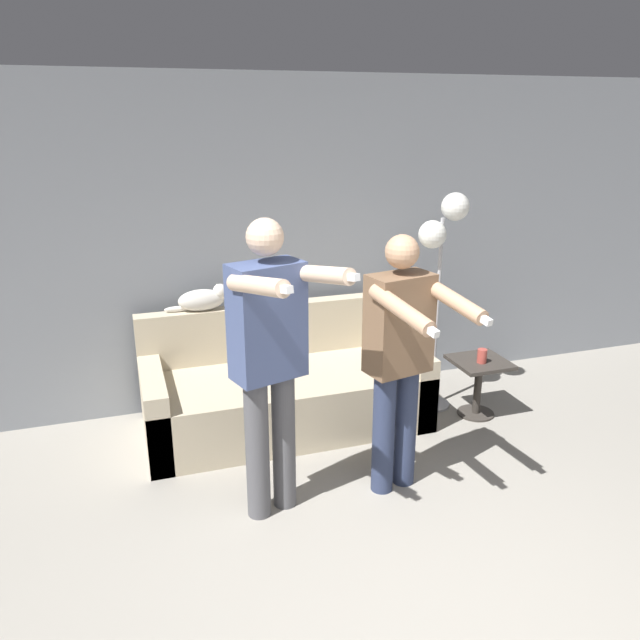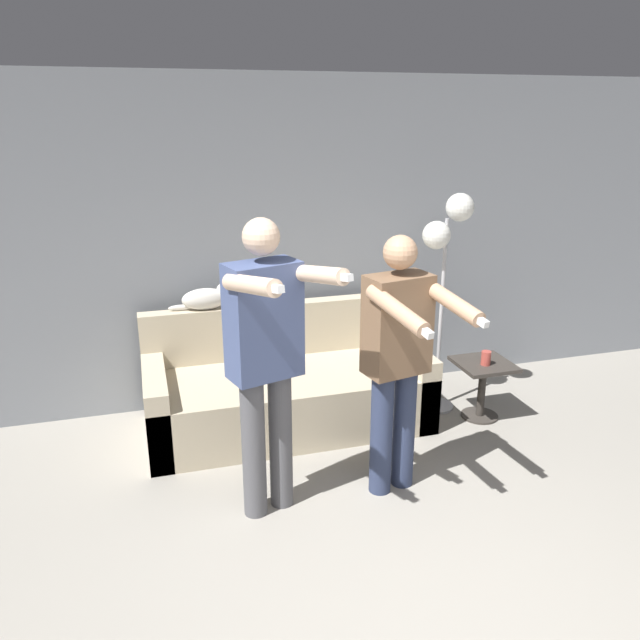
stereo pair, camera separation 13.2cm
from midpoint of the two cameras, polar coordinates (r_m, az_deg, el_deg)
The scene contains 8 objects.
wall_back at distance 5.07m, azimuth -1.91°, elevation 6.99°, with size 10.00×0.05×2.60m.
couch at distance 4.83m, azimuth -2.29°, elevation -6.41°, with size 2.11×0.93×0.87m.
person_left at distance 3.51m, azimuth -3.87°, elevation -2.99°, with size 0.60×0.75×1.79m.
person_right at distance 3.78m, azimuth 8.16°, elevation -3.03°, with size 0.55×0.73×1.65m.
cat at distance 4.83m, azimuth -9.52°, elevation 2.01°, with size 0.49×0.15×0.20m.
floor_lamp at distance 4.86m, azimuth 12.28°, elevation 6.90°, with size 0.39×0.29×1.74m.
side_table at distance 5.07m, azimuth 15.39°, elevation -5.16°, with size 0.42×0.42×0.47m.
cup at distance 4.96m, azimuth 15.68°, elevation -3.37°, with size 0.07×0.07×0.11m.
Camera 2 is at (-1.17, -1.76, 2.31)m, focal length 35.00 mm.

